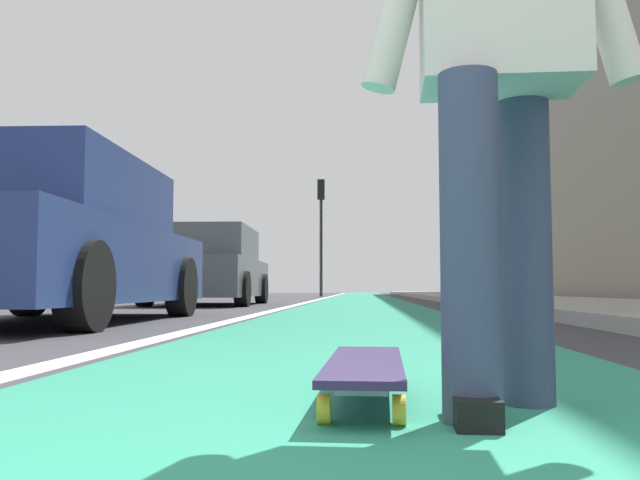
# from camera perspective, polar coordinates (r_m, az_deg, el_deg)

# --- Properties ---
(ground_plane) EXTENTS (80.00, 80.00, 0.00)m
(ground_plane) POSITION_cam_1_polar(r_m,az_deg,el_deg) (10.51, 3.54, -5.87)
(ground_plane) COLOR #38383D
(bike_lane_paint) EXTENTS (56.00, 2.15, 0.00)m
(bike_lane_paint) POSITION_cam_1_polar(r_m,az_deg,el_deg) (24.51, 3.64, -4.90)
(bike_lane_paint) COLOR #288466
(bike_lane_paint) RESTS_ON ground
(lane_stripe_white) EXTENTS (52.00, 0.16, 0.01)m
(lane_stripe_white) POSITION_cam_1_polar(r_m,az_deg,el_deg) (20.55, 0.20, -5.05)
(lane_stripe_white) COLOR silver
(lane_stripe_white) RESTS_ON ground
(sidewalk_curb) EXTENTS (52.00, 3.20, 0.12)m
(sidewalk_curb) POSITION_cam_1_polar(r_m,az_deg,el_deg) (18.81, 14.07, -4.83)
(sidewalk_curb) COLOR #9E9B93
(sidewalk_curb) RESTS_ON ground
(building_facade) EXTENTS (40.00, 1.20, 12.11)m
(building_facade) POSITION_cam_1_polar(r_m,az_deg,el_deg) (23.95, 17.92, 9.89)
(building_facade) COLOR gray
(building_facade) RESTS_ON ground
(skateboard) EXTENTS (0.85, 0.23, 0.11)m
(skateboard) POSITION_cam_1_polar(r_m,az_deg,el_deg) (1.85, 3.89, -10.89)
(skateboard) COLOR yellow
(skateboard) RESTS_ON ground
(skater_person) EXTENTS (0.46, 0.72, 1.64)m
(skater_person) POSITION_cam_1_polar(r_m,az_deg,el_deg) (1.84, 15.06, 15.96)
(skater_person) COLOR #384260
(skater_person) RESTS_ON ground
(parked_car_near) EXTENTS (4.45, 2.04, 1.49)m
(parked_car_near) POSITION_cam_1_polar(r_m,az_deg,el_deg) (6.58, -22.16, -0.33)
(parked_car_near) COLOR navy
(parked_car_near) RESTS_ON ground
(parked_car_mid) EXTENTS (4.23, 1.99, 1.47)m
(parked_car_mid) POSITION_cam_1_polar(r_m,az_deg,el_deg) (12.86, -9.51, -2.41)
(parked_car_mid) COLOR #4C5156
(parked_car_mid) RESTS_ON ground
(traffic_light) EXTENTS (0.33, 0.28, 4.66)m
(traffic_light) POSITION_cam_1_polar(r_m,az_deg,el_deg) (26.47, 0.09, 2.06)
(traffic_light) COLOR #2D2D2D
(traffic_light) RESTS_ON ground
(pedestrian_distant) EXTENTS (0.42, 0.65, 1.49)m
(pedestrian_distant) POSITION_cam_1_polar(r_m,az_deg,el_deg) (16.22, 13.55, -2.16)
(pedestrian_distant) COLOR black
(pedestrian_distant) RESTS_ON ground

